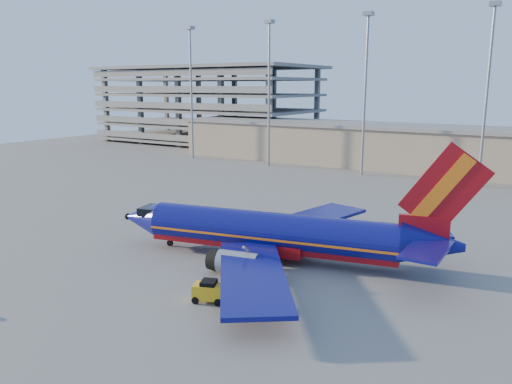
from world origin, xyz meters
TOP-DOWN VIEW (x-y plane):
  - ground at (0.00, 0.00)m, footprint 220.00×220.00m
  - terminal_building at (10.00, 58.00)m, footprint 122.00×16.00m
  - parking_garage at (-62.00, 74.05)m, footprint 62.00×32.00m
  - light_mast_row at (5.00, 46.00)m, footprint 101.60×1.60m
  - aircraft_main at (4.94, -1.97)m, footprint 34.29×32.64m
  - baggage_tug at (5.16, -13.00)m, footprint 2.71×2.18m

SIDE VIEW (x-z plane):
  - ground at x=0.00m, z-range 0.00..0.00m
  - baggage_tug at x=5.16m, z-range 0.03..1.73m
  - aircraft_main at x=4.94m, z-range -3.36..8.38m
  - terminal_building at x=10.00m, z-range 0.07..8.57m
  - parking_garage at x=-62.00m, z-range 1.03..22.43m
  - light_mast_row at x=5.00m, z-range 3.23..31.88m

